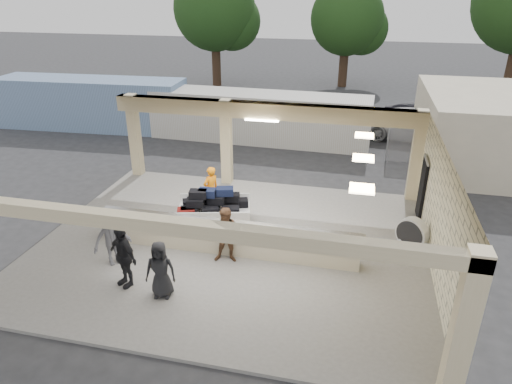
% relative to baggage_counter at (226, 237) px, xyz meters
% --- Properties ---
extents(ground, '(120.00, 120.00, 0.00)m').
position_rel_baggage_counter_xyz_m(ground, '(0.00, 0.50, -0.59)').
color(ground, '#29292B').
rests_on(ground, ground).
extents(pavilion, '(12.01, 10.00, 3.55)m').
position_rel_baggage_counter_xyz_m(pavilion, '(0.21, 1.16, 0.76)').
color(pavilion, slate).
rests_on(pavilion, ground).
extents(baggage_counter, '(8.20, 0.58, 0.98)m').
position_rel_baggage_counter_xyz_m(baggage_counter, '(0.00, 0.00, 0.00)').
color(baggage_counter, '#C8B895').
rests_on(baggage_counter, pavilion).
extents(luggage_cart, '(2.69, 2.03, 1.40)m').
position_rel_baggage_counter_xyz_m(luggage_cart, '(-0.88, 1.40, 0.30)').
color(luggage_cart, silver).
rests_on(luggage_cart, pavilion).
extents(drum_fan, '(0.99, 0.84, 1.09)m').
position_rel_baggage_counter_xyz_m(drum_fan, '(5.50, 1.35, 0.10)').
color(drum_fan, silver).
rests_on(drum_fan, pavilion).
extents(baggage_handler, '(0.65, 0.71, 1.72)m').
position_rel_baggage_counter_xyz_m(baggage_handler, '(-1.28, 2.49, 0.37)').
color(baggage_handler, orange).
rests_on(baggage_handler, pavilion).
extents(passenger_a, '(0.88, 0.49, 1.72)m').
position_rel_baggage_counter_xyz_m(passenger_a, '(0.20, -0.50, 0.37)').
color(passenger_a, brown).
rests_on(passenger_a, pavilion).
extents(passenger_b, '(1.11, 0.81, 1.79)m').
position_rel_baggage_counter_xyz_m(passenger_b, '(-2.19, -2.23, 0.41)').
color(passenger_b, black).
rests_on(passenger_b, pavilion).
extents(passenger_c, '(1.02, 1.10, 1.72)m').
position_rel_baggage_counter_xyz_m(passenger_c, '(-3.02, -1.37, 0.37)').
color(passenger_c, '#515156').
rests_on(passenger_c, pavilion).
extents(passenger_d, '(0.82, 0.45, 1.59)m').
position_rel_baggage_counter_xyz_m(passenger_d, '(-1.03, -2.46, 0.31)').
color(passenger_d, black).
rests_on(passenger_d, pavilion).
extents(car_white_a, '(6.09, 3.87, 1.61)m').
position_rel_baggage_counter_xyz_m(car_white_a, '(6.87, 13.13, 0.22)').
color(car_white_a, silver).
rests_on(car_white_a, ground).
extents(car_dark, '(4.11, 4.11, 1.43)m').
position_rel_baggage_counter_xyz_m(car_dark, '(7.08, 15.14, 0.13)').
color(car_dark, black).
rests_on(car_dark, ground).
extents(container_white, '(11.56, 2.71, 2.49)m').
position_rel_baggage_counter_xyz_m(container_white, '(-1.50, 11.29, 0.66)').
color(container_white, beige).
rests_on(container_white, ground).
extents(container_blue, '(10.82, 3.12, 2.78)m').
position_rel_baggage_counter_xyz_m(container_blue, '(-11.39, 11.49, 0.80)').
color(container_blue, '#7594BB').
rests_on(container_blue, ground).
extents(tree_left, '(6.60, 6.30, 9.00)m').
position_rel_baggage_counter_xyz_m(tree_left, '(-7.68, 24.66, 5.00)').
color(tree_left, '#382619').
rests_on(tree_left, ground).
extents(tree_mid, '(6.00, 5.60, 8.00)m').
position_rel_baggage_counter_xyz_m(tree_mid, '(2.32, 26.66, 4.38)').
color(tree_mid, '#382619').
rests_on(tree_mid, ground).
extents(adjacent_building, '(6.00, 8.00, 3.20)m').
position_rel_baggage_counter_xyz_m(adjacent_building, '(9.50, 10.50, 1.01)').
color(adjacent_building, beige).
rests_on(adjacent_building, ground).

